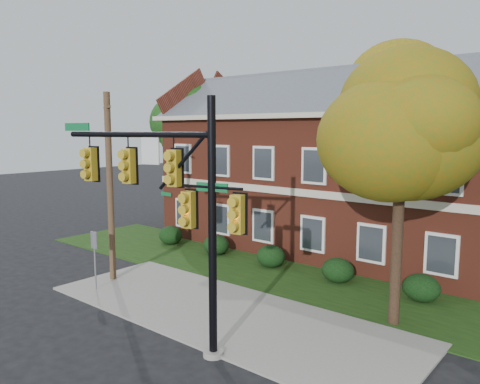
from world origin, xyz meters
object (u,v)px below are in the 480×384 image
Objects in this scene: hedge_right at (338,270)px; tree_near_right at (408,123)px; hedge_far_left at (171,235)px; hedge_left at (216,245)px; hedge_center at (271,256)px; tree_far_rear at (408,92)px; apartment_building at (328,157)px; tree_left_rear at (188,126)px; utility_pole at (110,187)px; hedge_far_right at (421,288)px; traffic_signal at (173,196)px; sign_post at (95,251)px.

hedge_right is 7.72m from tree_near_right.
hedge_far_left is 1.00× the size of hedge_left.
tree_far_rear is at bearing 84.15° from hedge_center.
tree_far_rear is at bearing 80.29° from apartment_building.
utility_pole is at bearing -60.76° from tree_left_rear.
tree_far_rear reaches higher than hedge_left.
hedge_right is at bearing -17.37° from tree_left_rear.
hedge_far_left and hedge_far_right have the same top height.
tree_left_rear reaches higher than traffic_signal.
hedge_far_left is 7.00m from hedge_center.
sign_post is at bearing -116.00° from hedge_center.
hedge_center is 0.18× the size of utility_pole.
tree_far_rear is (8.34, 13.09, 8.32)m from hedge_far_left.
tree_far_rear is 22.05m from sign_post.
utility_pole is (-4.09, -5.93, 3.53)m from hedge_center.
hedge_far_left is 0.19× the size of traffic_signal.
traffic_signal is at bearing -18.24° from sign_post.
hedge_far_left is 1.00× the size of hedge_right.
tree_near_right is at bearing -48.23° from apartment_building.
utility_pole is (-4.09, -11.19, -0.93)m from apartment_building.
apartment_building is at bearing 36.89° from hedge_far_left.
utility_pole is (-11.32, -3.10, -2.61)m from tree_near_right.
utility_pole is at bearing -63.90° from hedge_far_left.
apartment_building is 7.72× the size of sign_post.
sign_post is at bearing -105.72° from apartment_building.
traffic_signal reaches higher than sign_post.
hedge_far_right is at bearing 28.00° from sign_post.
hedge_far_left is 10.50m from hedge_right.
tree_near_right is at bearing -22.36° from tree_left_rear.
hedge_right is 10.26m from utility_pole.
traffic_signal is (2.58, -13.71, -0.42)m from apartment_building.
hedge_center is 1.00× the size of hedge_right.
utility_pole is at bearing -105.94° from tree_far_rear.
hedge_far_right is at bearing -36.89° from apartment_building.
tree_left_rear is 13.86m from sign_post.
hedge_center is 8.06m from sign_post.
hedge_center is 15.57m from tree_far_rear.
tree_far_rear is (-5.88, 15.93, 2.17)m from tree_near_right.
tree_near_right reaches higher than hedge_far_right.
apartment_building is 7.73m from hedge_right.
apartment_building reaches higher than hedge_far_left.
traffic_signal is (-4.42, -8.46, 4.04)m from hedge_far_right.
sign_post reaches higher than hedge_center.
tree_far_rear is 22.01m from traffic_signal.
tree_far_rear reaches higher than traffic_signal.
sign_post is (3.50, -7.18, 1.13)m from hedge_far_left.
tree_near_right is at bearing -69.73° from tree_far_rear.
hedge_far_right is at bearing 53.12° from utility_pole.
hedge_center is 8.03m from utility_pole.
tree_left_rear reaches higher than hedge_center.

